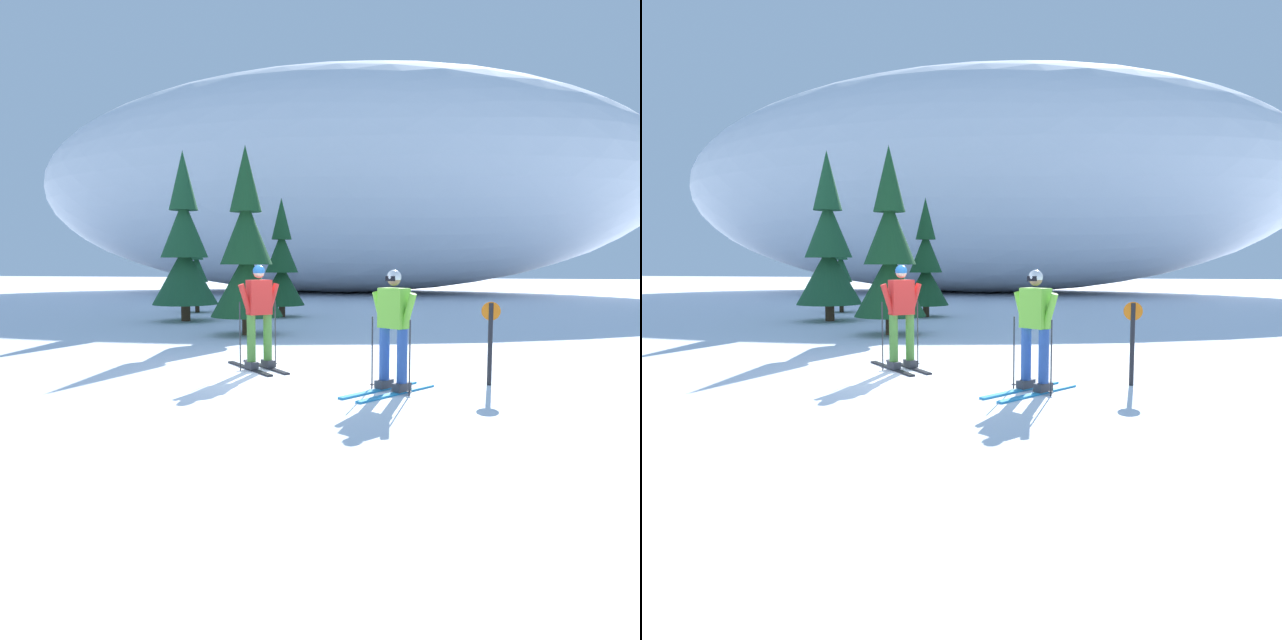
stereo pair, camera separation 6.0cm
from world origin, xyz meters
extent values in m
plane|color=white|center=(0.00, 0.00, 0.00)|extent=(120.00, 120.00, 0.00)
cube|color=black|center=(-0.60, 0.43, 0.01)|extent=(1.19, 1.27, 0.03)
cube|color=black|center=(-0.37, 0.64, 0.01)|extent=(1.19, 1.27, 0.03)
cube|color=#38383D|center=(-0.53, 0.35, 0.09)|extent=(0.29, 0.30, 0.12)
cube|color=#38383D|center=(-0.30, 0.57, 0.09)|extent=(0.29, 0.30, 0.12)
cylinder|color=#4C8433|center=(-0.53, 0.35, 0.55)|extent=(0.15, 0.15, 0.81)
cylinder|color=#4C8433|center=(-0.30, 0.57, 0.55)|extent=(0.15, 0.15, 0.81)
cube|color=red|center=(-0.42, 0.46, 1.26)|extent=(0.45, 0.45, 0.60)
cylinder|color=red|center=(-0.60, 0.29, 1.21)|extent=(0.27, 0.26, 0.58)
cylinder|color=red|center=(-0.24, 0.63, 1.21)|extent=(0.27, 0.26, 0.58)
sphere|color=beige|center=(-0.42, 0.46, 1.68)|extent=(0.19, 0.19, 0.19)
sphere|color=#2366B2|center=(-0.42, 0.46, 1.71)|extent=(0.21, 0.21, 0.21)
cube|color=black|center=(-0.47, 0.52, 1.69)|extent=(0.13, 0.13, 0.07)
cylinder|color=#2D2D33|center=(-0.71, 0.27, 0.59)|extent=(0.02, 0.02, 1.18)
cylinder|color=#2D2D33|center=(-0.71, 0.27, 0.06)|extent=(0.07, 0.07, 0.01)
cylinder|color=#2D2D33|center=(-0.21, 0.74, 0.59)|extent=(0.02, 0.02, 1.18)
cylinder|color=#2D2D33|center=(-0.21, 0.74, 0.06)|extent=(0.07, 0.07, 0.01)
cube|color=#2893CC|center=(2.07, -1.06, 0.01)|extent=(1.01, 1.40, 0.03)
cube|color=#2893CC|center=(1.81, -0.88, 0.01)|extent=(1.01, 1.40, 0.03)
cube|color=#38383D|center=(2.13, -0.98, 0.09)|extent=(0.27, 0.31, 0.12)
cube|color=#38383D|center=(1.86, -0.79, 0.09)|extent=(0.27, 0.31, 0.12)
cylinder|color=#2D519E|center=(2.13, -0.98, 0.54)|extent=(0.15, 0.15, 0.77)
cylinder|color=#2D519E|center=(1.86, -0.79, 0.54)|extent=(0.15, 0.15, 0.77)
cube|color=#75C638|center=(2.00, -0.89, 1.21)|extent=(0.48, 0.43, 0.57)
cylinder|color=#75C638|center=(2.21, -1.03, 1.15)|extent=(0.28, 0.24, 0.58)
cylinder|color=#75C638|center=(1.79, -0.74, 1.15)|extent=(0.28, 0.24, 0.58)
sphere|color=#A37556|center=(2.00, -0.89, 1.62)|extent=(0.19, 0.19, 0.19)
sphere|color=white|center=(2.00, -0.89, 1.65)|extent=(0.21, 0.21, 0.21)
cube|color=black|center=(1.95, -0.95, 1.63)|extent=(0.14, 0.12, 0.07)
cylinder|color=#2D2D33|center=(2.25, -1.13, 0.53)|extent=(0.02, 0.02, 1.07)
cylinder|color=#2D2D33|center=(2.25, -1.13, 0.06)|extent=(0.07, 0.07, 0.01)
cylinder|color=#2D2D33|center=(1.68, -0.74, 0.53)|extent=(0.02, 0.02, 1.07)
cylinder|color=#2D2D33|center=(1.68, -0.74, 0.06)|extent=(0.07, 0.07, 0.01)
cylinder|color=#47301E|center=(-6.22, 11.41, 0.20)|extent=(0.16, 0.16, 0.40)
cone|color=#1E512D|center=(-6.22, 11.41, 0.81)|extent=(1.15, 1.15, 1.03)
cone|color=#1E512D|center=(-6.22, 11.41, 1.63)|extent=(0.82, 0.82, 1.03)
cone|color=#1E512D|center=(-6.22, 11.41, 2.45)|extent=(0.50, 0.50, 1.03)
cylinder|color=#47301E|center=(-5.26, 8.24, 0.36)|extent=(0.29, 0.29, 0.72)
cone|color=#1E512D|center=(-5.26, 8.24, 1.45)|extent=(2.05, 2.05, 1.83)
cone|color=#1E512D|center=(-5.26, 8.24, 2.92)|extent=(1.47, 1.47, 1.83)
cone|color=#1E512D|center=(-5.26, 8.24, 4.38)|extent=(0.90, 0.90, 1.83)
cylinder|color=#47301E|center=(-2.65, 10.23, 0.27)|extent=(0.22, 0.22, 0.54)
cone|color=#194723|center=(-2.65, 10.23, 1.09)|extent=(1.54, 1.54, 1.38)
cone|color=#194723|center=(-2.65, 10.23, 2.20)|extent=(1.11, 1.11, 1.38)
cone|color=#194723|center=(-2.65, 10.23, 3.31)|extent=(0.68, 0.68, 1.38)
cylinder|color=#47301E|center=(-2.21, 5.17, 0.32)|extent=(0.26, 0.26, 0.64)
cone|color=#194723|center=(-2.21, 5.17, 1.31)|extent=(1.84, 1.84, 1.65)
cone|color=#194723|center=(-2.21, 5.17, 2.63)|extent=(1.33, 1.33, 1.65)
cone|color=#194723|center=(-2.21, 5.17, 3.95)|extent=(0.81, 0.81, 1.65)
ellipsoid|color=white|center=(-3.76, 27.28, 6.53)|extent=(37.48, 20.39, 13.05)
cylinder|color=black|center=(3.40, -0.14, 0.62)|extent=(0.07, 0.07, 1.25)
cylinder|color=orange|center=(3.40, -0.14, 1.13)|extent=(0.28, 0.02, 0.28)
camera|label=1|loc=(2.67, -9.46, 1.86)|focal=33.77mm
camera|label=2|loc=(2.73, -9.45, 1.86)|focal=33.77mm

